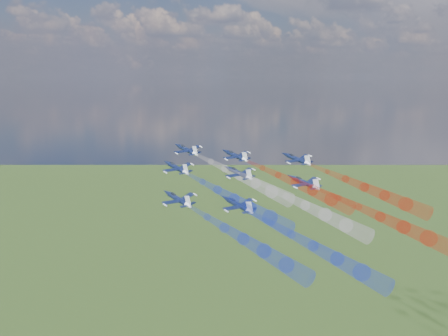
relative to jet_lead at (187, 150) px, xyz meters
The scene contains 16 objects.
jet_lead is the anchor object (origin of this frame).
trail_lead 23.32m from the jet_lead, ahead, with size 3.85×36.44×3.85m, color white, non-canonical shape.
jet_inner_left 14.57m from the jet_lead, 57.89° to the right, with size 9.23×11.54×3.08m, color black, non-canonical shape.
trail_inner_left 34.89m from the jet_lead, 27.80° to the right, with size 3.85×36.44×3.85m, color #1B35E8, non-canonical shape.
jet_inner_right 14.54m from the jet_lead, 30.36° to the left, with size 9.23×11.54×3.08m, color black, non-canonical shape.
trail_inner_right 35.72m from the jet_lead, ahead, with size 3.85×36.44×3.85m, color red, non-canonical shape.
jet_outer_left 32.29m from the jet_lead, 50.93° to the right, with size 9.23×11.54×3.08m, color black, non-canonical shape.
trail_outer_left 52.28m from the jet_lead, 33.64° to the right, with size 3.85×36.44×3.85m, color #1B35E8, non-canonical shape.
jet_center_third 22.80m from the jet_lead, ahead, with size 9.23×11.54×3.08m, color black, non-canonical shape.
trail_center_third 46.12m from the jet_lead, ahead, with size 3.85×36.44×3.85m, color white, non-canonical shape.
jet_outer_right 32.22m from the jet_lead, 30.21° to the left, with size 9.23×11.54×3.08m, color black, non-canonical shape.
trail_outer_right 52.25m from the jet_lead, 13.82° to the left, with size 3.85×36.44×3.85m, color red, non-canonical shape.
jet_rear_left 37.28m from the jet_lead, 27.69° to the right, with size 9.23×11.54×3.08m, color black, non-canonical shape.
trail_rear_left 59.91m from the jet_lead, 20.70° to the right, with size 3.85×36.44×3.85m, color #1B35E8, non-canonical shape.
jet_rear_right 38.01m from the jet_lead, ahead, with size 9.23×11.54×3.08m, color black, non-canonical shape.
trail_rear_right 60.72m from the jet_lead, ahead, with size 3.85×36.44×3.85m, color red, non-canonical shape.
Camera 1 is at (106.81, -132.33, 160.54)m, focal length 43.28 mm.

